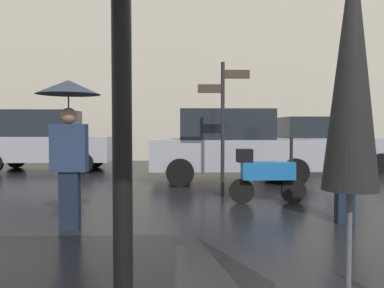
# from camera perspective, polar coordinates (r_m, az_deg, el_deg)

# --- Properties ---
(folded_patio_umbrella_far) EXTENTS (0.39, 0.39, 2.54)m
(folded_patio_umbrella_far) POSITION_cam_1_polar(r_m,az_deg,el_deg) (2.53, 22.33, 9.04)
(folded_patio_umbrella_far) COLOR black
(folded_patio_umbrella_far) RESTS_ON ground
(pedestrian_with_umbrella) EXTENTS (0.86, 0.86, 2.05)m
(pedestrian_with_umbrella) POSITION_cam_1_polar(r_m,az_deg,el_deg) (5.56, -17.61, 3.40)
(pedestrian_with_umbrella) COLOR black
(pedestrian_with_umbrella) RESTS_ON ground
(pedestrian_with_bag) EXTENTS (0.49, 0.24, 1.60)m
(pedestrian_with_bag) POSITION_cam_1_polar(r_m,az_deg,el_deg) (6.13, 21.69, -2.41)
(pedestrian_with_bag) COLOR black
(pedestrian_with_bag) RESTS_ON ground
(parked_scooter) EXTENTS (1.43, 0.32, 1.23)m
(parked_scooter) POSITION_cam_1_polar(r_m,az_deg,el_deg) (7.33, 10.68, -4.27)
(parked_scooter) COLOR black
(parked_scooter) RESTS_ON ground
(parked_car_left) EXTENTS (4.39, 2.07, 1.75)m
(parked_car_left) POSITION_cam_1_polar(r_m,az_deg,el_deg) (13.68, 18.59, 0.14)
(parked_car_left) COLOR gray
(parked_car_left) RESTS_ON ground
(parked_car_right) EXTENTS (4.25, 2.08, 1.87)m
(parked_car_right) POSITION_cam_1_polar(r_m,az_deg,el_deg) (10.27, 5.59, -0.11)
(parked_car_right) COLOR gray
(parked_car_right) RESTS_ON ground
(parked_car_distant) EXTENTS (4.25, 1.92, 1.97)m
(parked_car_distant) POSITION_cam_1_polar(r_m,az_deg,el_deg) (13.66, -20.76, 0.50)
(parked_car_distant) COLOR gray
(parked_car_distant) RESTS_ON ground
(street_signpost) EXTENTS (1.08, 0.08, 2.76)m
(street_signpost) POSITION_cam_1_polar(r_m,az_deg,el_deg) (8.15, 4.56, 4.37)
(street_signpost) COLOR black
(street_signpost) RESTS_ON ground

